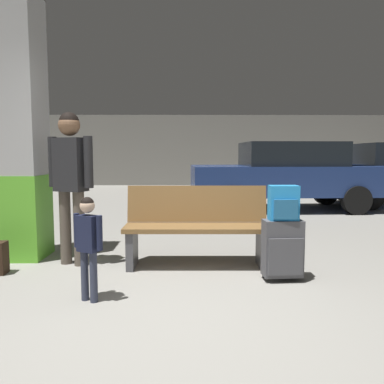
% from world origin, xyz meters
% --- Properties ---
extents(ground_plane, '(18.00, 18.00, 0.10)m').
position_xyz_m(ground_plane, '(0.00, 4.00, -0.05)').
color(ground_plane, gray).
extents(garage_back_wall, '(18.00, 0.12, 2.80)m').
position_xyz_m(garage_back_wall, '(0.00, 12.86, 1.40)').
color(garage_back_wall, slate).
rests_on(garage_back_wall, ground_plane).
extents(structural_pillar, '(0.57, 0.57, 3.09)m').
position_xyz_m(structural_pillar, '(-1.88, 1.88, 1.53)').
color(structural_pillar, '#66C633').
rests_on(structural_pillar, ground_plane).
extents(bench, '(1.60, 0.54, 0.89)m').
position_xyz_m(bench, '(0.23, 1.51, 0.44)').
color(bench, brown).
rests_on(bench, ground_plane).
extents(suitcase, '(0.39, 0.25, 0.60)m').
position_xyz_m(suitcase, '(1.06, 0.98, 0.32)').
color(suitcase, '#4C4C51').
rests_on(suitcase, ground_plane).
extents(backpack_bright, '(0.28, 0.19, 0.34)m').
position_xyz_m(backpack_bright, '(1.06, 0.97, 0.77)').
color(backpack_bright, '#268CD8').
rests_on(backpack_bright, suitcase).
extents(child, '(0.27, 0.23, 0.89)m').
position_xyz_m(child, '(-0.71, 0.45, 0.55)').
color(child, '#33384C').
rests_on(child, ground_plane).
extents(adult, '(0.55, 0.32, 1.71)m').
position_xyz_m(adult, '(-1.18, 1.56, 1.05)').
color(adult, brown).
rests_on(adult, ground_plane).
extents(parked_car_near, '(4.17, 1.94, 1.51)m').
position_xyz_m(parked_car_near, '(2.31, 5.89, 0.81)').
color(parked_car_near, navy).
rests_on(parked_car_near, ground_plane).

